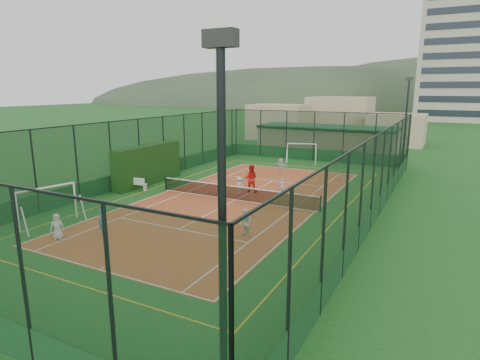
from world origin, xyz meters
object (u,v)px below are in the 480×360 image
object	(u,v)px
child_near_left	(57,226)
child_far_left	(239,186)
white_bench	(135,183)
child_far_right	(282,187)
child_near_mid	(102,222)
coach	(251,178)
child_near_right	(245,223)
apartment_tower	(457,53)
futsal_goal_far	(301,153)
child_far_back	(281,166)
futsal_goal_near	(48,206)
floodlight_ne	(405,124)
floodlight_se	(223,259)
clubhouse	(327,140)

from	to	relation	value
child_near_left	child_far_left	xyz separation A→B (m)	(3.99, 11.71, -0.01)
white_bench	child_far_right	distance (m)	10.69
child_near_mid	child_far_left	world-z (taller)	child_near_mid
child_near_left	coach	bearing A→B (deg)	30.04
white_bench	child_near_right	xyz separation A→B (m)	(11.45, -4.83, 0.25)
apartment_tower	child_far_right	xyz separation A→B (m)	(-9.71, -79.43, -14.38)
futsal_goal_far	apartment_tower	bearing A→B (deg)	62.67
child_near_right	coach	size ratio (longest dim) A/B	0.74
coach	child_far_back	bearing A→B (deg)	-104.52
child_far_back	child_near_mid	bearing A→B (deg)	97.98
futsal_goal_near	child_near_left	xyz separation A→B (m)	(2.31, -1.29, -0.38)
futsal_goal_far	child_far_back	bearing A→B (deg)	-104.61
futsal_goal_far	child_near_right	xyz separation A→B (m)	(4.36, -21.12, -0.20)
floodlight_ne	white_bench	distance (m)	24.31
floodlight_ne	child_near_right	size ratio (longest dim) A/B	5.59
futsal_goal_far	coach	distance (m)	12.95
floodlight_se	clubhouse	bearing A→B (deg)	102.56
futsal_goal_near	child_near_mid	distance (m)	3.93
child_far_right	coach	xyz separation A→B (m)	(-2.32, -0.18, 0.38)
futsal_goal_near	child_far_back	xyz separation A→B (m)	(6.26, 18.24, -0.34)
apartment_tower	child_near_left	xyz separation A→B (m)	(-16.44, -92.31, -14.34)
floodlight_ne	white_bench	xyz separation A→B (m)	(-16.40, -17.58, -3.63)
child_near_right	child_far_back	bearing A→B (deg)	140.91
futsal_goal_near	coach	bearing A→B (deg)	-17.30
child_near_left	child_near_mid	bearing A→B (deg)	-0.12
child_far_left	child_near_left	bearing A→B (deg)	70.34
coach	child_near_left	bearing A→B (deg)	52.48
child_near_mid	child_far_right	xyz separation A→B (m)	(5.13, 11.50, -0.12)
white_bench	coach	world-z (taller)	coach
floodlight_ne	coach	world-z (taller)	floodlight_ne
apartment_tower	coach	size ratio (longest dim) A/B	15.10
clubhouse	child_near_left	world-z (taller)	clubhouse
child_near_left	child_near_right	distance (m)	9.27
floodlight_se	child_near_mid	xyz separation A→B (m)	(-11.44, 7.67, -3.39)
apartment_tower	child_far_back	xyz separation A→B (m)	(-12.50, -72.78, -14.30)
child_near_right	child_near_left	bearing A→B (deg)	-115.45
clubhouse	child_far_right	size ratio (longest dim) A/B	12.45
floodlight_ne	futsal_goal_near	distance (m)	30.03
white_bench	child_near_mid	world-z (taller)	child_near_mid
white_bench	child_near_mid	distance (m)	9.37
floodlight_se	white_bench	distance (m)	22.94
floodlight_se	child_near_mid	size ratio (longest dim) A/B	5.66
futsal_goal_far	child_far_left	distance (m)	13.91
white_bench	futsal_goal_near	distance (m)	8.12
clubhouse	coach	world-z (taller)	clubhouse
floodlight_se	futsal_goal_near	size ratio (longest dim) A/B	2.56
clubhouse	white_bench	xyz separation A→B (m)	(-7.80, -22.98, -1.08)
child_near_left	coach	xyz separation A→B (m)	(4.41, 12.69, 0.34)
child_far_right	futsal_goal_far	bearing A→B (deg)	-61.11
floodlight_se	child_near_left	distance (m)	14.89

